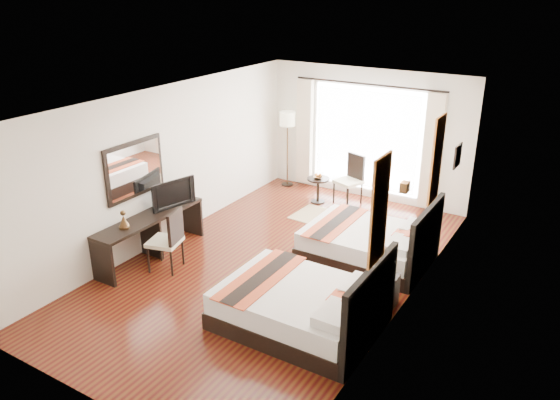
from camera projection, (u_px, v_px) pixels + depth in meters
The scene contains 29 objects.
floor at pixel (274, 266), 9.16m from camera, with size 4.50×7.50×0.01m, color #3D0C0B.
ceiling at pixel (274, 101), 8.11m from camera, with size 4.50×7.50×0.02m, color white.
wall_headboard at pixel (411, 218), 7.55m from camera, with size 0.01×7.50×2.80m, color silver.
wall_desk at pixel (167, 165), 9.72m from camera, with size 0.01×7.50×2.80m, color silver.
wall_window at pixel (367, 135), 11.60m from camera, with size 4.50×0.01×2.80m, color silver.
wall_entry at pixel (84, 297), 5.67m from camera, with size 4.50×0.01×2.80m, color silver.
window_glass at pixel (366, 139), 11.63m from camera, with size 2.40×0.02×2.20m, color white.
sheer_curtain at pixel (365, 140), 11.58m from camera, with size 2.30×0.02×2.10m, color white.
drape_left at pixel (305, 132), 12.25m from camera, with size 0.35×0.14×2.35m, color beige.
drape_right at pixel (432, 152), 10.85m from camera, with size 0.35×0.14×2.35m, color beige.
art_panel_near at pixel (379, 211), 6.38m from camera, with size 0.03×0.50×1.35m, color maroon.
art_panel_far at pixel (437, 160), 8.19m from camera, with size 0.03×0.50×1.35m, color maroon.
wall_sconce at pixel (405, 187), 7.19m from camera, with size 0.10×0.14×0.14m, color #422D17.
mirror_frame at pixel (135, 169), 9.02m from camera, with size 0.04×1.25×0.95m, color black.
mirror_glass at pixel (136, 169), 9.01m from camera, with size 0.01×1.12×0.82m, color white.
bed_near at pixel (303, 306), 7.47m from camera, with size 2.14×1.66×1.20m.
bed_far at pixel (371, 243), 9.27m from camera, with size 2.06×1.61×1.16m.
nightstand at pixel (380, 292), 7.93m from camera, with size 0.41×0.50×0.49m, color black.
table_lamp at pixel (385, 259), 7.77m from camera, with size 0.25×0.25×0.40m.
vase at pixel (377, 278), 7.68m from camera, with size 0.12×0.12×0.12m, color black.
console_desk at pixel (151, 236), 9.35m from camera, with size 0.50×2.20×0.76m, color black.
television at pixel (171, 193), 9.54m from camera, with size 0.86×0.11×0.49m, color black.
bronze_figurine at pixel (124, 220), 8.72m from camera, with size 0.18×0.18×0.27m, color #422D17, non-canonical shape.
desk_chair at pixel (167, 251), 8.95m from camera, with size 0.60×0.60×1.06m.
floor_lamp at pixel (288, 124), 12.21m from camera, with size 0.35×0.35×1.73m.
side_table at pixel (318, 190), 11.68m from camera, with size 0.48×0.48×0.55m, color black.
fruit_bowl at pixel (318, 178), 11.53m from camera, with size 0.19×0.19×0.05m, color #4D311B.
window_chair at pixel (349, 189), 11.62m from camera, with size 0.62×0.62×1.06m.
jute_rug at pixel (326, 218), 10.98m from camera, with size 1.29×0.88×0.01m, color #9D7C5E.
Camera 1 is at (4.29, -6.85, 4.46)m, focal length 35.00 mm.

